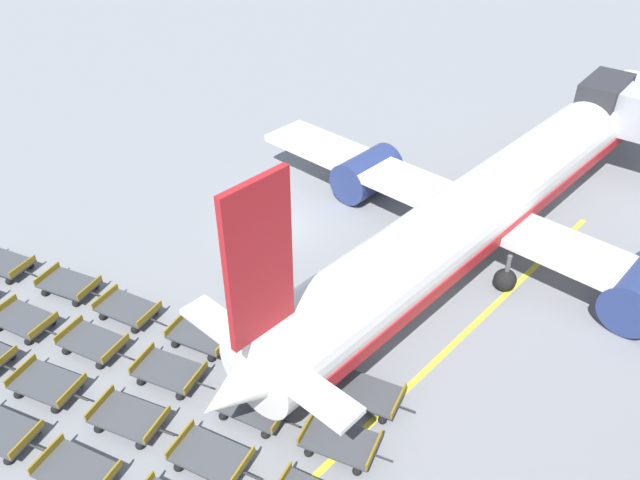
{
  "coord_description": "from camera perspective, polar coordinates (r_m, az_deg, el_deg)",
  "views": [
    {
      "loc": [
        20.55,
        -22.85,
        20.75
      ],
      "look_at": [
        5.07,
        -2.24,
        2.39
      ],
      "focal_mm": 35.0,
      "sensor_mm": 36.0,
      "label": 1
    }
  ],
  "objects": [
    {
      "name": "baggage_dolly_row_far_col_b",
      "position": [
        34.28,
        -21.96,
        -3.81
      ],
      "size": [
        3.67,
        2.36,
        0.92
      ],
      "color": "#424449",
      "rests_on": "ground_plane"
    },
    {
      "name": "baggage_dolly_row_far_col_e",
      "position": [
        28.02,
        -3.55,
        -10.95
      ],
      "size": [
        3.66,
        2.21,
        0.92
      ],
      "color": "#424449",
      "rests_on": "ground_plane"
    },
    {
      "name": "baggage_dolly_row_mid_a_col_c",
      "position": [
        29.41,
        -23.65,
        -11.98
      ],
      "size": [
        3.67,
        2.39,
        0.92
      ],
      "color": "#424449",
      "rests_on": "ground_plane"
    },
    {
      "name": "airplane",
      "position": [
        35.36,
        15.65,
        3.62
      ],
      "size": [
        31.49,
        40.68,
        11.24
      ],
      "color": "white",
      "rests_on": "ground_plane"
    },
    {
      "name": "baggage_dolly_row_far_col_d",
      "position": [
        29.57,
        -10.78,
        -8.6
      ],
      "size": [
        3.67,
        2.27,
        0.92
      ],
      "color": "#424449",
      "rests_on": "ground_plane"
    },
    {
      "name": "baggage_dolly_row_far_col_f",
      "position": [
        26.79,
        4.3,
        -13.82
      ],
      "size": [
        3.67,
        2.28,
        0.92
      ],
      "color": "#424449",
      "rests_on": "ground_plane"
    },
    {
      "name": "baggage_dolly_row_mid_b_col_f",
      "position": [
        25.25,
        1.85,
        -17.92
      ],
      "size": [
        3.67,
        2.35,
        0.92
      ],
      "color": "#424449",
      "rests_on": "ground_plane"
    },
    {
      "name": "baggage_dolly_row_mid_b_col_e",
      "position": [
        26.41,
        -6.12,
        -14.92
      ],
      "size": [
        3.66,
        2.23,
        0.92
      ],
      "color": "#424449",
      "rests_on": "ground_plane"
    },
    {
      "name": "baggage_dolly_row_near_col_c",
      "position": [
        28.4,
        -27.12,
        -15.34
      ],
      "size": [
        3.67,
        2.39,
        0.92
      ],
      "color": "#424449",
      "rests_on": "ground_plane"
    },
    {
      "name": "baggage_dolly_row_mid_b_col_c",
      "position": [
        30.55,
        -20.05,
        -8.8
      ],
      "size": [
        3.67,
        2.25,
        0.92
      ],
      "color": "#424449",
      "rests_on": "ground_plane"
    },
    {
      "name": "stand_guidance_stripe",
      "position": [
        29.99,
        12.09,
        -9.32
      ],
      "size": [
        3.23,
        28.33,
        0.01
      ],
      "color": "yellow",
      "rests_on": "ground_plane"
    },
    {
      "name": "baggage_dolly_row_far_col_c",
      "position": [
        31.8,
        -17.16,
        -6.06
      ],
      "size": [
        3.66,
        2.2,
        0.92
      ],
      "color": "#424449",
      "rests_on": "ground_plane"
    },
    {
      "name": "baggage_dolly_row_mid_b_col_b",
      "position": [
        32.98,
        -25.45,
        -6.63
      ],
      "size": [
        3.66,
        2.23,
        0.92
      ],
      "color": "#424449",
      "rests_on": "ground_plane"
    },
    {
      "name": "baggage_dolly_row_mid_b_col_d",
      "position": [
        28.28,
        -13.62,
        -11.63
      ],
      "size": [
        3.67,
        2.36,
        0.92
      ],
      "color": "#424449",
      "rests_on": "ground_plane"
    },
    {
      "name": "baggage_dolly_row_near_col_d",
      "position": [
        26.06,
        -21.34,
        -19.13
      ],
      "size": [
        3.67,
        2.33,
        0.92
      ],
      "color": "#424449",
      "rests_on": "ground_plane"
    },
    {
      "name": "baggage_dolly_row_far_col_a",
      "position": [
        37.18,
        -26.89,
        -1.95
      ],
      "size": [
        3.67,
        2.33,
        0.92
      ],
      "color": "#424449",
      "rests_on": "ground_plane"
    },
    {
      "name": "ground_plane",
      "position": [
        37.08,
        -4.19,
        1.33
      ],
      "size": [
        500.0,
        500.0,
        0.0
      ],
      "primitive_type": "plane",
      "color": "gray"
    },
    {
      "name": "baggage_dolly_row_mid_a_col_e",
      "position": [
        25.17,
        -9.93,
        -18.95
      ],
      "size": [
        3.67,
        2.25,
        0.92
      ],
      "color": "#424449",
      "rests_on": "ground_plane"
    },
    {
      "name": "baggage_dolly_row_mid_a_col_d",
      "position": [
        27.03,
        -17.04,
        -15.26
      ],
      "size": [
        3.67,
        2.4,
        0.92
      ],
      "color": "#424449",
      "rests_on": "ground_plane"
    }
  ]
}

